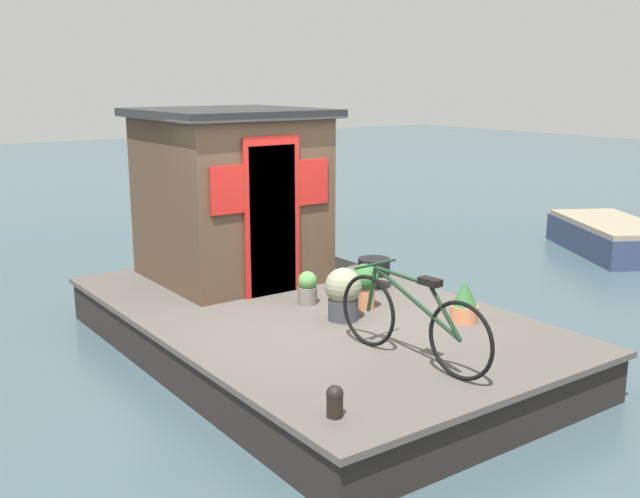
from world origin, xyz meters
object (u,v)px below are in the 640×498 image
(dinghy_boat, at_px, (612,237))
(potted_plant_geranium, at_px, (365,283))
(potted_plant_lavender, at_px, (343,293))
(charcoal_grill, at_px, (374,267))
(potted_plant_succulent, at_px, (307,288))
(houseboat_cabin, at_px, (231,194))
(potted_plant_thyme, at_px, (464,302))
(bicycle, at_px, (412,320))
(mooring_bollard, at_px, (335,400))

(dinghy_boat, bearing_deg, potted_plant_geranium, 101.09)
(potted_plant_lavender, distance_m, charcoal_grill, 1.27)
(potted_plant_succulent, bearing_deg, houseboat_cabin, 3.96)
(potted_plant_geranium, bearing_deg, potted_plant_succulent, 39.20)
(potted_plant_geranium, xyz_separation_m, dinghy_boat, (1.27, -6.47, -0.51))
(potted_plant_thyme, bearing_deg, dinghy_boat, -69.58)
(charcoal_grill, relative_size, dinghy_boat, 0.13)
(potted_plant_lavender, height_order, dinghy_boat, potted_plant_lavender)
(bicycle, height_order, charcoal_grill, bicycle)
(potted_plant_lavender, bearing_deg, houseboat_cabin, 2.18)
(potted_plant_lavender, relative_size, charcoal_grill, 1.44)
(houseboat_cabin, relative_size, charcoal_grill, 5.49)
(charcoal_grill, relative_size, mooring_bollard, 1.55)
(potted_plant_geranium, relative_size, mooring_bollard, 2.01)
(houseboat_cabin, relative_size, potted_plant_thyme, 4.83)
(houseboat_cabin, bearing_deg, potted_plant_lavender, -177.82)
(potted_plant_geranium, height_order, potted_plant_thyme, potted_plant_geranium)
(potted_plant_succulent, bearing_deg, bicycle, 172.83)
(houseboat_cabin, height_order, potted_plant_thyme, houseboat_cabin)
(potted_plant_lavender, xyz_separation_m, mooring_bollard, (-1.76, 1.42, -0.16))
(bicycle, relative_size, potted_plant_succulent, 4.75)
(potted_plant_succulent, bearing_deg, charcoal_grill, -85.67)
(dinghy_boat, bearing_deg, potted_plant_thyme, 110.42)
(potted_plant_thyme, xyz_separation_m, charcoal_grill, (1.51, -0.06, 0.04))
(mooring_bollard, height_order, dinghy_boat, mooring_bollard)
(potted_plant_thyme, distance_m, dinghy_boat, 6.34)
(mooring_bollard, distance_m, dinghy_boat, 8.92)
(dinghy_boat, bearing_deg, charcoal_grill, 96.79)
(houseboat_cabin, distance_m, potted_plant_thyme, 3.21)
(houseboat_cabin, relative_size, dinghy_boat, 0.74)
(potted_plant_lavender, distance_m, potted_plant_succulent, 0.68)
(bicycle, relative_size, potted_plant_thyme, 4.04)
(dinghy_boat, bearing_deg, mooring_bollard, 111.07)
(potted_plant_thyme, relative_size, mooring_bollard, 1.76)
(houseboat_cabin, bearing_deg, potted_plant_thyme, -160.30)
(potted_plant_succulent, bearing_deg, dinghy_boat, -83.57)
(houseboat_cabin, height_order, potted_plant_geranium, houseboat_cabin)
(potted_plant_lavender, bearing_deg, potted_plant_geranium, -67.24)
(potted_plant_geranium, xyz_separation_m, potted_plant_succulent, (0.49, 0.40, -0.09))
(potted_plant_geranium, relative_size, dinghy_boat, 0.17)
(mooring_bollard, bearing_deg, potted_plant_succulent, -30.71)
(potted_plant_geranium, bearing_deg, potted_plant_thyme, -150.07)
(potted_plant_thyme, bearing_deg, bicycle, 112.96)
(potted_plant_geranium, xyz_separation_m, charcoal_grill, (0.57, -0.60, -0.03))
(bicycle, xyz_separation_m, mooring_bollard, (-0.49, 1.20, -0.24))
(houseboat_cabin, distance_m, charcoal_grill, 1.96)
(bicycle, height_order, potted_plant_succulent, bicycle)
(houseboat_cabin, xyz_separation_m, dinghy_boat, (-0.72, -6.97, -1.27))
(houseboat_cabin, xyz_separation_m, potted_plant_geranium, (-1.98, -0.51, -0.77))
(potted_plant_geranium, bearing_deg, charcoal_grill, -46.58)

